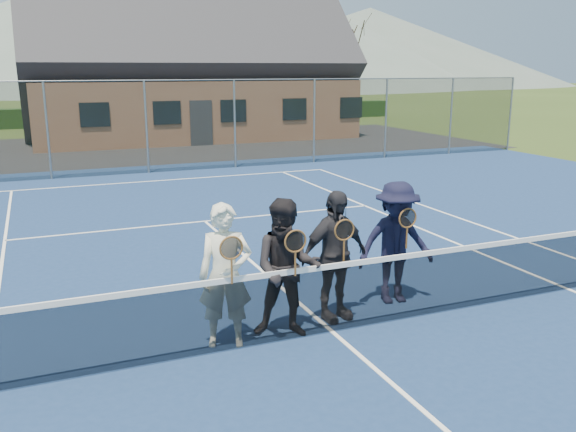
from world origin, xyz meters
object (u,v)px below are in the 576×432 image
Objects in this scene: player_a at (225,276)px; player_d at (396,243)px; tennis_net at (333,295)px; clubhouse at (188,55)px; player_b at (287,268)px; player_c at (334,256)px.

player_a is 1.00× the size of player_d.
clubhouse is (4.00, 24.00, 3.45)m from tennis_net.
player_a is 1.00× the size of player_b.
player_b is 1.96m from player_d.
player_c is 1.14m from player_d.
player_c and player_d have the same top height.
clubhouse is 23.71m from player_d.
clubhouse is 8.67× the size of player_c.
clubhouse is at bearing 79.14° from player_b.
tennis_net is at bearing -16.24° from player_b.
player_a and player_d have the same top height.
player_a and player_c have the same top height.
player_a is at bearing -172.27° from player_c.
player_c reaches higher than tennis_net.
tennis_net is 6.49× the size of player_d.
player_c is (-3.78, -23.59, -3.07)m from clubhouse.
player_a and player_b have the same top height.
clubhouse reaches higher than tennis_net.
player_c is at bearing 7.73° from player_a.
player_d is (-2.67, -23.36, -3.07)m from clubhouse.
player_c is at bearing -168.46° from player_d.
player_b is 1.00× the size of player_c.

